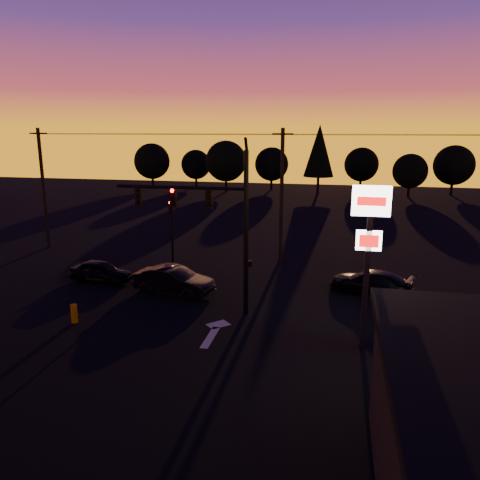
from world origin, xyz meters
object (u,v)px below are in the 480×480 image
object	(u,v)px
pylon_sign	(369,233)
suv_parked	(467,409)
bollard	(74,314)
traffic_signal_mast	(213,215)
car_mid	(174,280)
car_left	(100,271)
secondary_signal	(171,223)
car_right	(370,282)

from	to	relation	value
pylon_sign	suv_parked	distance (m)	7.27
pylon_sign	bollard	size ratio (longest dim) A/B	7.57
traffic_signal_mast	pylon_sign	distance (m)	7.52
traffic_signal_mast	car_mid	world-z (taller)	traffic_signal_mast
traffic_signal_mast	suv_parked	world-z (taller)	traffic_signal_mast
car_left	suv_parked	xyz separation A→B (m)	(17.76, -10.84, 0.12)
car_mid	pylon_sign	bearing A→B (deg)	-102.99
suv_parked	traffic_signal_mast	bearing A→B (deg)	112.89
secondary_signal	car_right	bearing A→B (deg)	-14.48
traffic_signal_mast	bollard	xyz separation A→B (m)	(-6.13, -2.73, -4.49)
traffic_signal_mast	suv_parked	distance (m)	13.26
pylon_sign	car_right	bearing A→B (deg)	84.02
bollard	car_right	bearing A→B (deg)	26.48
traffic_signal_mast	secondary_signal	xyz separation A→B (m)	(-4.90, 7.49, -2.07)
suv_parked	secondary_signal	bearing A→B (deg)	105.12
bollard	suv_parked	bearing A→B (deg)	-17.43
bollard	car_right	distance (m)	15.57
bollard	suv_parked	world-z (taller)	suv_parked
traffic_signal_mast	pylon_sign	world-z (taller)	traffic_signal_mast
car_right	traffic_signal_mast	bearing A→B (deg)	-40.30
traffic_signal_mast	car_left	xyz separation A→B (m)	(-7.86, 3.08, -4.29)
bollard	car_mid	size ratio (longest dim) A/B	0.20
traffic_signal_mast	pylon_sign	bearing A→B (deg)	-19.36
pylon_sign	car_left	world-z (taller)	pylon_sign
pylon_sign	suv_parked	world-z (taller)	pylon_sign
traffic_signal_mast	pylon_sign	size ratio (longest dim) A/B	1.26
secondary_signal	bollard	distance (m)	10.58
secondary_signal	bollard	size ratio (longest dim) A/B	4.84
bollard	pylon_sign	bearing A→B (deg)	1.02
car_left	suv_parked	size ratio (longest dim) A/B	0.69
traffic_signal_mast	suv_parked	bearing A→B (deg)	-38.09
pylon_sign	secondary_signal	bearing A→B (deg)	140.23
pylon_sign	bollard	bearing A→B (deg)	-178.98
bollard	car_left	world-z (taller)	car_left
pylon_sign	suv_parked	bearing A→B (deg)	-61.97
car_mid	suv_parked	world-z (taller)	suv_parked
secondary_signal	suv_parked	bearing A→B (deg)	-45.86
car_left	pylon_sign	bearing A→B (deg)	-102.44
traffic_signal_mast	car_mid	distance (m)	5.51
secondary_signal	suv_parked	xyz separation A→B (m)	(14.80, -15.26, -2.10)
traffic_signal_mast	car_mid	size ratio (longest dim) A/B	1.90
pylon_sign	car_right	xyz separation A→B (m)	(0.70, 6.71, -4.25)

